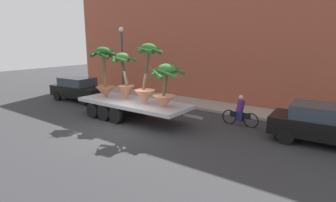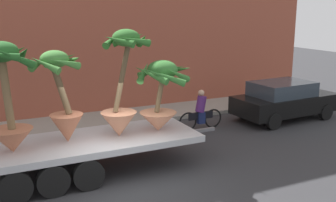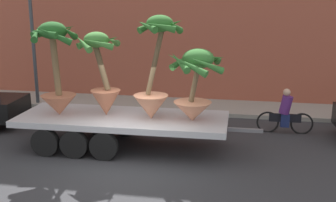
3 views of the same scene
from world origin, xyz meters
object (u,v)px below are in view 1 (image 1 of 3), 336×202
at_px(flatbed_trailer, 130,104).
at_px(cyclist, 240,112).
at_px(potted_palm_rear, 104,73).
at_px(parked_car, 328,124).
at_px(potted_palm_front, 165,85).
at_px(street_lamp, 122,52).
at_px(trailing_car, 79,89).
at_px(potted_palm_middle, 146,79).
at_px(potted_palm_extra, 125,78).

xyz_separation_m(flatbed_trailer, cyclist, (5.17, 2.29, -0.10)).
height_order(potted_palm_rear, parked_car, potted_palm_rear).
height_order(potted_palm_front, parked_car, potted_palm_front).
bearing_deg(street_lamp, flatbed_trailer, -41.39).
bearing_deg(street_lamp, trailing_car, -114.36).
xyz_separation_m(potted_palm_front, cyclist, (2.73, 2.40, -1.38)).
bearing_deg(potted_palm_front, parked_car, 18.03).
relative_size(flatbed_trailer, potted_palm_rear, 2.62).
bearing_deg(potted_palm_middle, street_lamp, 144.63).
distance_m(potted_palm_rear, cyclist, 7.44).
height_order(potted_palm_front, potted_palm_extra, potted_palm_extra).
bearing_deg(potted_palm_rear, potted_palm_extra, 8.62).
xyz_separation_m(cyclist, street_lamp, (-9.78, 1.77, 2.56)).
distance_m(cyclist, trailing_car, 11.15).
relative_size(potted_palm_front, cyclist, 1.12).
xyz_separation_m(flatbed_trailer, street_lamp, (-4.61, 4.06, 2.46)).
bearing_deg(cyclist, potted_palm_extra, -157.39).
distance_m(trailing_car, street_lamp, 3.99).
bearing_deg(potted_palm_front, street_lamp, 149.42).
bearing_deg(cyclist, street_lamp, 169.75).
xyz_separation_m(potted_palm_front, street_lamp, (-7.05, 4.16, 1.19)).
distance_m(flatbed_trailer, potted_palm_extra, 1.40).
distance_m(potted_palm_middle, parked_car, 8.03).
bearing_deg(cyclist, potted_palm_middle, -148.23).
xyz_separation_m(potted_palm_middle, potted_palm_extra, (-1.59, 0.13, -0.12)).
xyz_separation_m(potted_palm_rear, cyclist, (6.82, 2.48, -1.64)).
bearing_deg(potted_palm_rear, trailing_car, 162.41).
bearing_deg(trailing_car, potted_palm_front, -8.60).
height_order(cyclist, parked_car, parked_car).
bearing_deg(flatbed_trailer, trailing_car, 168.91).
bearing_deg(potted_palm_rear, street_lamp, 124.79).
relative_size(potted_palm_rear, potted_palm_extra, 1.12).
bearing_deg(street_lamp, potted_palm_extra, -43.29).
height_order(potted_palm_middle, trailing_car, potted_palm_middle).
xyz_separation_m(flatbed_trailer, potted_palm_front, (2.44, -0.10, 1.28)).
bearing_deg(trailing_car, parked_car, 3.24).
xyz_separation_m(parked_car, trailing_car, (-14.82, -0.84, -0.00)).
distance_m(potted_palm_middle, potted_palm_extra, 1.60).
bearing_deg(street_lamp, potted_palm_front, -30.58).
bearing_deg(potted_palm_front, potted_palm_rear, -178.75).
bearing_deg(potted_palm_extra, potted_palm_rear, -171.38).
height_order(parked_car, street_lamp, street_lamp).
bearing_deg(street_lamp, potted_palm_middle, -35.37).
relative_size(potted_palm_rear, cyclist, 1.50).
relative_size(cyclist, parked_car, 0.41).
bearing_deg(cyclist, trailing_car, -174.17).
distance_m(parked_car, trailing_car, 14.84).
xyz_separation_m(potted_palm_front, trailing_car, (-8.36, 1.26, -1.22)).
bearing_deg(potted_palm_rear, potted_palm_middle, 1.46).
distance_m(potted_palm_rear, parked_car, 10.87).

